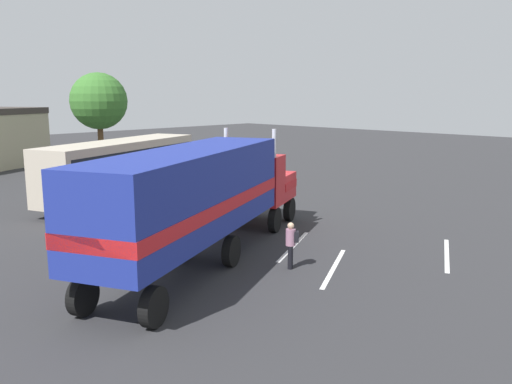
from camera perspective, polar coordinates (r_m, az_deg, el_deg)
name	(u,v)px	position (r m, az deg, el deg)	size (l,w,h in m)	color
ground_plane	(259,224)	(24.71, 0.33, -3.45)	(120.00, 120.00, 0.00)	#2D2D30
lane_stripe_near	(294,246)	(21.25, 4.05, -5.80)	(4.40, 0.16, 0.01)	silver
lane_stripe_mid	(334,268)	(18.85, 8.35, -8.03)	(4.40, 0.16, 0.01)	silver
lane_stripe_far	(447,255)	(21.31, 19.78, -6.36)	(4.40, 0.16, 0.01)	silver
semi_truck	(203,193)	(18.76, -5.71, -0.10)	(13.93, 8.11, 4.50)	red
person_bystander	(291,243)	(18.39, 3.79, -5.51)	(0.45, 0.47, 1.63)	black
parked_bus	(121,165)	(30.42, -14.26, 2.83)	(11.21, 6.14, 3.40)	#BFB29E
tree_left	(99,101)	(43.87, -16.51, 9.30)	(4.41, 4.41, 7.59)	brown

